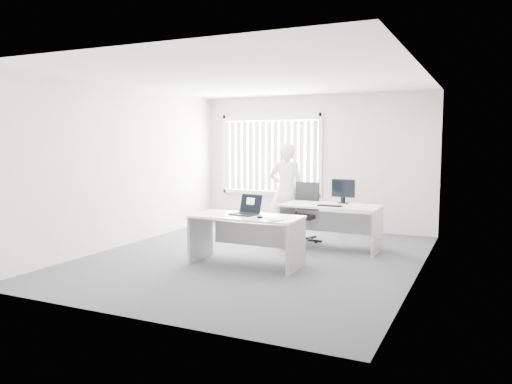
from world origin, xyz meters
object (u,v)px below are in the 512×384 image
at_px(desk_near, 246,229).
at_px(laptop, 244,205).
at_px(desk_far, 330,217).
at_px(office_chair, 304,223).
at_px(monitor, 343,191).
at_px(person, 286,190).

height_order(desk_near, laptop, laptop).
distance_m(desk_far, office_chair, 0.77).
height_order(desk_far, laptop, laptop).
distance_m(desk_far, laptop, 1.84).
relative_size(desk_near, desk_far, 0.97).
xyz_separation_m(desk_far, monitor, (0.14, 0.30, 0.42)).
relative_size(office_chair, person, 0.60).
bearing_deg(person, office_chair, 143.65).
bearing_deg(office_chair, laptop, -94.27).
bearing_deg(desk_near, office_chair, 84.88).
height_order(desk_far, person, person).
bearing_deg(desk_far, laptop, -117.50).
relative_size(desk_far, office_chair, 1.54).
distance_m(person, monitor, 1.23).
distance_m(desk_near, person, 2.28).
xyz_separation_m(desk_far, laptop, (-0.86, -1.59, 0.35)).
xyz_separation_m(person, monitor, (1.19, -0.30, 0.06)).
relative_size(desk_far, laptop, 4.35).
distance_m(laptop, monitor, 2.14).
height_order(person, laptop, person).
distance_m(desk_near, laptop, 0.36).
bearing_deg(laptop, person, 106.93).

